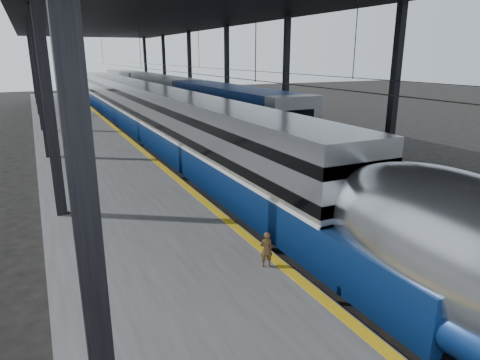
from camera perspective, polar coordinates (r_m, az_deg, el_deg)
ground at (r=14.05m, az=4.09°, el=-11.23°), size 160.00×160.00×0.00m
platform at (r=31.48m, az=-20.16°, el=4.33°), size 6.00×80.00×1.00m
yellow_strip at (r=31.75m, az=-15.22°, el=5.78°), size 0.30×80.00×0.01m
rails at (r=33.23m, az=-6.25°, el=5.08°), size 6.52×80.00×0.16m
canopy at (r=31.95m, az=-11.48°, el=20.71°), size 18.00×75.00×9.47m
tgv_train at (r=34.83m, az=-11.81°, el=8.49°), size 2.93×65.20×4.20m
second_train at (r=49.32m, az=-10.11°, el=11.03°), size 3.13×56.05×4.31m
child at (r=11.60m, az=3.52°, el=-9.20°), size 0.39×0.29×0.99m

